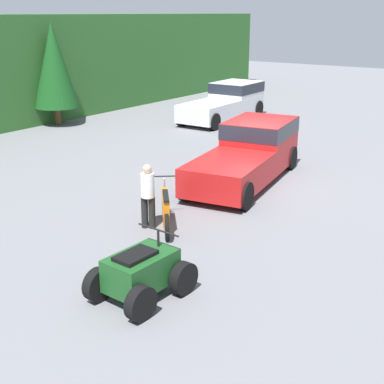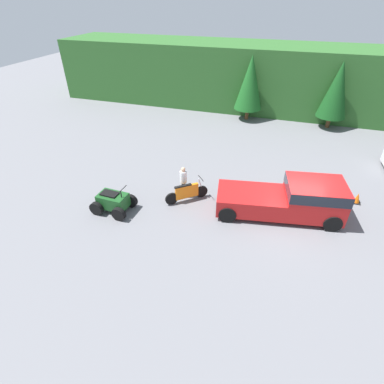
% 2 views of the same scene
% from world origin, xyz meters
% --- Properties ---
extents(ground_plane, '(80.00, 80.00, 0.00)m').
position_xyz_m(ground_plane, '(0.00, 0.00, 0.00)').
color(ground_plane, slate).
extents(tree_mid_left, '(2.17, 2.17, 4.94)m').
position_xyz_m(tree_mid_left, '(2.20, 12.50, 2.91)').
color(tree_mid_left, brown).
rests_on(tree_mid_left, ground_plane).
extents(pickup_truck_red, '(6.00, 3.03, 1.84)m').
position_xyz_m(pickup_truck_red, '(-0.18, 0.18, 0.97)').
color(pickup_truck_red, red).
rests_on(pickup_truck_red, ground_plane).
extents(pickup_truck_second, '(5.65, 2.29, 1.84)m').
position_xyz_m(pickup_truck_second, '(8.40, 6.45, 0.97)').
color(pickup_truck_second, silver).
rests_on(pickup_truck_second, ground_plane).
extents(dirt_bike, '(1.82, 1.58, 1.17)m').
position_xyz_m(dirt_bike, '(-5.22, -0.21, 0.49)').
color(dirt_bike, black).
rests_on(dirt_bike, ground_plane).
extents(quad_atv, '(1.96, 1.44, 1.28)m').
position_xyz_m(quad_atv, '(-8.35, -2.07, 0.51)').
color(quad_atv, black).
rests_on(quad_atv, ground_plane).
extents(rider_person, '(0.47, 0.47, 1.71)m').
position_xyz_m(rider_person, '(-5.51, 0.13, 0.93)').
color(rider_person, black).
rests_on(rider_person, ground_plane).
extents(traffic_cone, '(0.42, 0.42, 0.55)m').
position_xyz_m(traffic_cone, '(3.07, 2.24, 0.25)').
color(traffic_cone, black).
rests_on(traffic_cone, ground_plane).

